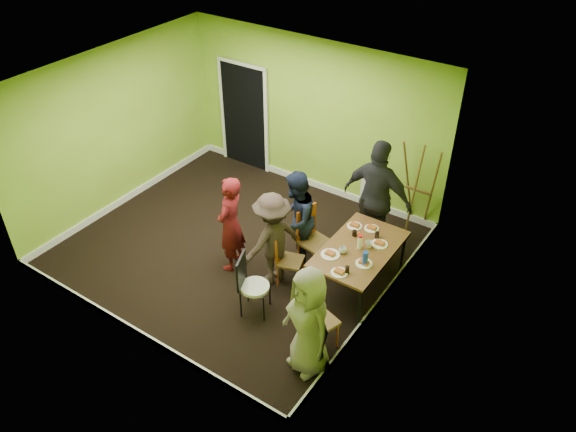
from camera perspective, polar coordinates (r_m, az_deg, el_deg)
name	(u,v)px	position (r m, az deg, el deg)	size (l,w,h in m)	color
ground	(237,247)	(9.11, -5.17, -3.13)	(5.00, 5.00, 0.00)	black
room_walls	(234,194)	(8.57, -5.47, 2.23)	(5.04, 4.54, 2.82)	#86AC2C
dining_table	(359,251)	(7.95, 7.26, -3.56)	(0.90, 1.50, 0.75)	black
chair_left_far	(311,235)	(8.40, 2.39, -1.94)	(0.49, 0.49, 1.01)	#D05A13
chair_left_near	(286,256)	(8.15, -0.24, -4.05)	(0.44, 0.44, 0.85)	#D05A13
chair_back_end	(373,217)	(8.65, 8.58, -0.11)	(0.52, 0.57, 0.97)	#D05A13
chair_front_end	(315,319)	(7.15, 2.75, -10.39)	(0.50, 0.50, 0.96)	#D05A13
chair_bentwood	(250,282)	(7.69, -3.87, -6.73)	(0.47, 0.46, 0.93)	black
easel	(418,189)	(9.23, 13.07, 2.68)	(0.65, 0.61, 1.62)	brown
plate_near_left	(355,226)	(8.31, 6.78, -1.02)	(0.22, 0.22, 0.01)	white
plate_near_right	(330,254)	(7.76, 4.31, -3.92)	(0.27, 0.27, 0.01)	white
plate_far_back	(372,229)	(8.29, 8.49, -1.27)	(0.21, 0.21, 0.01)	white
plate_far_front	(339,273)	(7.48, 5.23, -5.75)	(0.23, 0.23, 0.01)	white
plate_wall_back	(379,244)	(8.02, 9.27, -2.83)	(0.24, 0.24, 0.01)	white
plate_wall_front	(364,264)	(7.66, 7.71, -4.81)	(0.23, 0.23, 0.01)	white
thermos	(360,242)	(7.86, 7.31, -2.68)	(0.07, 0.07, 0.20)	white
blue_bottle	(365,258)	(7.58, 7.85, -4.30)	(0.08, 0.08, 0.22)	#1737AE
orange_bottle	(359,235)	(8.09, 7.22, -1.92)	(0.03, 0.03, 0.08)	#D05A13
glass_mid	(354,233)	(8.11, 6.76, -1.74)	(0.07, 0.07, 0.09)	black
glass_back	(377,235)	(8.11, 9.03, -1.92)	(0.06, 0.06, 0.10)	black
glass_front	(347,270)	(7.47, 6.03, -5.44)	(0.06, 0.06, 0.10)	black
cup_a	(343,250)	(7.78, 5.58, -3.48)	(0.11, 0.11, 0.08)	white
cup_b	(369,244)	(7.92, 8.22, -2.88)	(0.10, 0.10, 0.09)	white
person_standing	(231,224)	(8.29, -5.85, -0.83)	(0.57, 0.37, 1.56)	#5A0F12
person_left_far	(296,219)	(8.35, 0.79, -0.34)	(0.76, 0.59, 1.56)	black
person_left_near	(272,239)	(8.03, -1.61, -2.36)	(0.96, 0.55, 1.48)	#332622
person_back_end	(377,198)	(8.59, 9.05, 1.78)	(1.12, 0.47, 1.92)	black
person_front_end	(309,322)	(6.79, 2.12, -10.68)	(0.76, 0.49, 1.55)	gray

